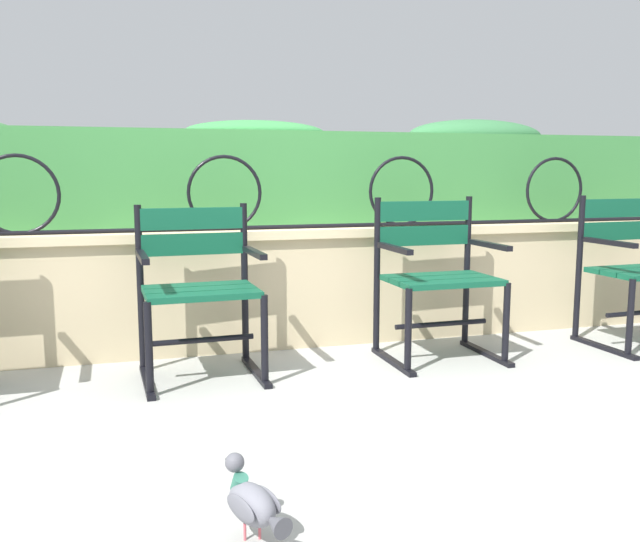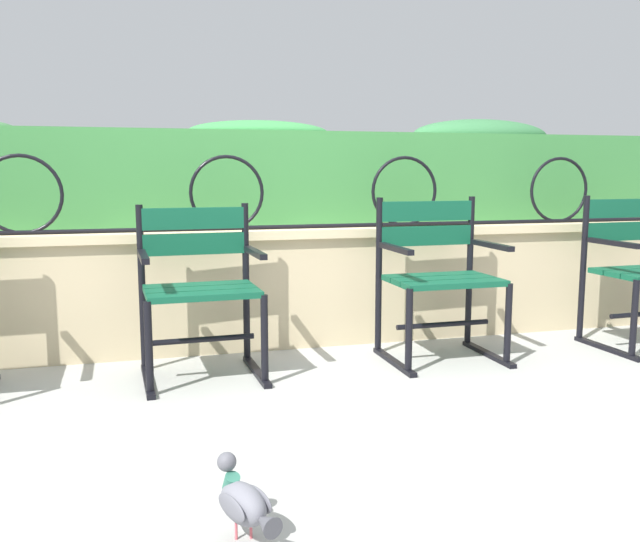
# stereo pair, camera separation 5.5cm
# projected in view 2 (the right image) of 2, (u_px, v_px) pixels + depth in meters

# --- Properties ---
(ground_plane) EXTENTS (60.00, 60.00, 0.00)m
(ground_plane) POSITION_uv_depth(u_px,v_px,m) (327.00, 391.00, 3.18)
(ground_plane) COLOR #9E9E99
(stone_wall) EXTENTS (6.33, 0.41, 0.69)m
(stone_wall) POSITION_uv_depth(u_px,v_px,m) (283.00, 285.00, 4.04)
(stone_wall) COLOR #C6B289
(stone_wall) RESTS_ON ground
(iron_arch_fence) EXTENTS (5.81, 0.02, 0.42)m
(iron_arch_fence) POSITION_uv_depth(u_px,v_px,m) (236.00, 198.00, 3.82)
(iron_arch_fence) COLOR black
(iron_arch_fence) RESTS_ON stone_wall
(hedge_row) EXTENTS (6.20, 0.47, 0.68)m
(hedge_row) POSITION_uv_depth(u_px,v_px,m) (270.00, 173.00, 4.34)
(hedge_row) COLOR #387A3D
(hedge_row) RESTS_ON stone_wall
(park_chair_centre_left) EXTENTS (0.60, 0.54, 0.85)m
(park_chair_centre_left) POSITION_uv_depth(u_px,v_px,m) (199.00, 285.00, 3.38)
(park_chair_centre_left) COLOR #0F4C33
(park_chair_centre_left) RESTS_ON ground
(park_chair_centre_right) EXTENTS (0.61, 0.53, 0.88)m
(park_chair_centre_right) POSITION_uv_depth(u_px,v_px,m) (438.00, 273.00, 3.71)
(park_chair_centre_right) COLOR #0F4C33
(park_chair_centre_right) RESTS_ON ground
(pigeon_near_chairs) EXTENTS (0.16, 0.28, 0.22)m
(pigeon_near_chairs) POSITION_uv_depth(u_px,v_px,m) (244.00, 502.00, 1.88)
(pigeon_near_chairs) COLOR slate
(pigeon_near_chairs) RESTS_ON ground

